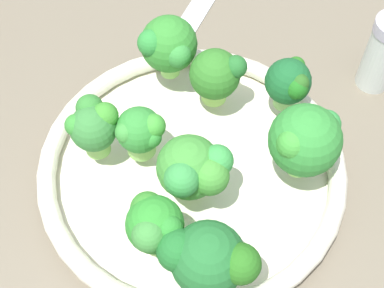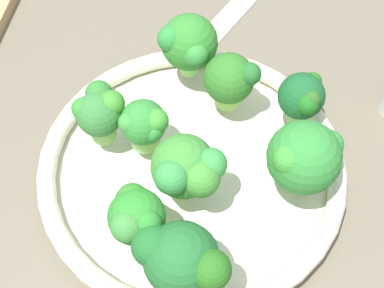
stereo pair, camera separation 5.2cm
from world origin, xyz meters
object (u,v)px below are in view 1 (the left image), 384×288
object	(u,v)px
bowl	(192,170)
broccoli_floret_2	(289,82)
pepper_shaker	(383,53)
broccoli_floret_3	(168,46)
broccoli_floret_5	(305,140)
broccoli_floret_4	(154,225)
broccoli_floret_6	(141,132)
broccoli_floret_0	(93,125)
broccoli_floret_1	(196,170)
broccoli_floret_8	(218,75)
broccoli_floret_7	(208,259)

from	to	relation	value
bowl	broccoli_floret_2	bearing A→B (deg)	19.91
pepper_shaker	broccoli_floret_3	bearing A→B (deg)	168.10
broccoli_floret_2	broccoli_floret_5	size ratio (longest dim) A/B	0.73
bowl	broccoli_floret_4	xyz separation A→B (cm)	(-5.34, -7.49, 5.86)
broccoli_floret_6	broccoli_floret_4	bearing A→B (deg)	-96.42
broccoli_floret_2	broccoli_floret_3	distance (cm)	12.55
pepper_shaker	broccoli_floret_0	bearing A→B (deg)	-175.51
broccoli_floret_1	broccoli_floret_3	world-z (taller)	broccoli_floret_3
broccoli_floret_5	broccoli_floret_8	xyz separation A→B (cm)	(-4.90, 10.09, -0.95)
bowl	broccoli_floret_2	world-z (taller)	broccoli_floret_2
broccoli_floret_2	broccoli_floret_3	bearing A→B (deg)	144.93
broccoli_floret_6	pepper_shaker	distance (cm)	27.45
bowl	broccoli_floret_1	bearing A→B (deg)	-99.68
broccoli_floret_1	broccoli_floret_4	bearing A→B (deg)	-138.06
broccoli_floret_0	broccoli_floret_6	distance (cm)	4.37
bowl	broccoli_floret_0	xyz separation A→B (cm)	(-8.27, 4.07, 5.24)
broccoli_floret_1	broccoli_floret_2	distance (cm)	13.58
broccoli_floret_0	broccoli_floret_4	bearing A→B (deg)	-75.78
pepper_shaker	broccoli_floret_7	bearing A→B (deg)	-144.22
broccoli_floret_4	broccoli_floret_6	world-z (taller)	broccoli_floret_4
bowl	broccoli_floret_2	distance (cm)	12.74
broccoli_floret_0	broccoli_floret_2	world-z (taller)	broccoli_floret_0
broccoli_floret_6	bowl	bearing A→B (deg)	-30.37
bowl	pepper_shaker	world-z (taller)	pepper_shaker
broccoli_floret_0	broccoli_floret_6	xyz separation A→B (cm)	(4.05, -1.60, -0.42)
broccoli_floret_1	broccoli_floret_3	distance (cm)	14.42
broccoli_floret_3	broccoli_floret_7	world-z (taller)	same
bowl	broccoli_floret_7	distance (cm)	12.95
broccoli_floret_1	broccoli_floret_2	bearing A→B (deg)	31.85
broccoli_floret_1	broccoli_floret_7	bearing A→B (deg)	-100.09
broccoli_floret_4	bowl	bearing A→B (deg)	54.54
broccoli_floret_1	broccoli_floret_2	size ratio (longest dim) A/B	1.13
pepper_shaker	broccoli_floret_1	bearing A→B (deg)	-157.50
broccoli_floret_5	broccoli_floret_7	bearing A→B (deg)	-144.86
broccoli_floret_7	broccoli_floret_0	bearing A→B (deg)	112.01
broccoli_floret_1	broccoli_floret_7	xyz separation A→B (cm)	(-1.46, -8.23, 0.37)
broccoli_floret_4	broccoli_floret_8	distance (cm)	17.34
broccoli_floret_6	broccoli_floret_2	bearing A→B (deg)	5.67
broccoli_floret_6	broccoli_floret_1	bearing A→B (deg)	-57.00
broccoli_floret_4	broccoli_floret_8	xyz separation A→B (cm)	(9.88, 14.23, -0.64)
broccoli_floret_1	broccoli_floret_2	world-z (taller)	broccoli_floret_1
broccoli_floret_4	pepper_shaker	size ratio (longest dim) A/B	0.72
broccoli_floret_7	broccoli_floret_1	bearing A→B (deg)	79.91
broccoli_floret_1	pepper_shaker	xyz separation A→B (cm)	(23.41, 9.70, -2.44)
broccoli_floret_1	pepper_shaker	bearing A→B (deg)	22.50
broccoli_floret_2	broccoli_floret_8	xyz separation A→B (cm)	(-6.44, 2.75, 0.15)
broccoli_floret_3	broccoli_floret_4	bearing A→B (deg)	-108.04
broccoli_floret_7	broccoli_floret_8	bearing A→B (deg)	70.14
broccoli_floret_5	broccoli_floret_6	distance (cm)	14.91
broccoli_floret_0	broccoli_floret_4	world-z (taller)	broccoli_floret_4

